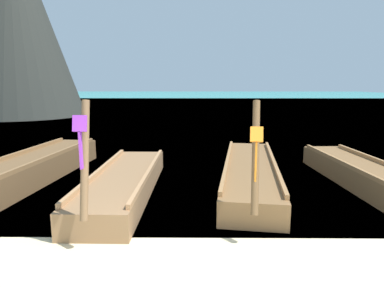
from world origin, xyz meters
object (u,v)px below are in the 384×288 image
Objects in this scene: longtail_boat_orange_ribbon at (250,172)px; longtail_boat_violet_ribbon at (124,183)px; longtail_boat_blue_ribbon at (369,178)px; karst_rock at (13,23)px; longtail_boat_turquoise_ribbon at (34,168)px.

longtail_boat_violet_ribbon is at bearing -162.72° from longtail_boat_orange_ribbon.
longtail_boat_blue_ribbon reaches higher than longtail_boat_orange_ribbon.
karst_rock is (-15.94, 19.17, 7.08)m from longtail_boat_orange_ribbon.
longtail_boat_turquoise_ribbon is 0.93× the size of longtail_boat_orange_ribbon.
longtail_boat_violet_ribbon is at bearing -175.75° from longtail_boat_blue_ribbon.
longtail_boat_orange_ribbon is at bearing 169.49° from longtail_boat_blue_ribbon.
longtail_boat_violet_ribbon is 5.96m from longtail_boat_blue_ribbon.
longtail_boat_turquoise_ribbon is at bearing 175.56° from longtail_boat_blue_ribbon.
karst_rock reaches higher than longtail_boat_blue_ribbon.
karst_rock is at bearing 133.62° from longtail_boat_blue_ribbon.
longtail_boat_violet_ribbon is at bearing -57.51° from karst_rock.
longtail_boat_violet_ribbon reaches higher than longtail_boat_orange_ribbon.
longtail_boat_orange_ribbon is 2.88m from longtail_boat_blue_ribbon.
karst_rock is at bearing 118.11° from longtail_boat_turquoise_ribbon.
longtail_boat_turquoise_ribbon reaches higher than longtail_boat_orange_ribbon.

